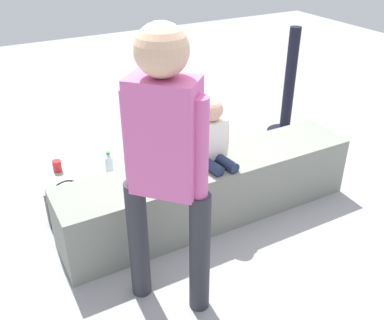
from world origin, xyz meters
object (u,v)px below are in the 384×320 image
object	(u,v)px
child_seated	(212,136)
cake_plate	(175,169)
water_bottle_near_gift	(109,165)
party_cup_red	(57,166)
adult_standing	(165,155)
handbag_black_leather	(69,206)
gift_bag	(253,155)
cake_box_white	(181,150)

from	to	relation	value
child_seated	cake_plate	world-z (taller)	child_seated
cake_plate	water_bottle_near_gift	world-z (taller)	cake_plate
cake_plate	party_cup_red	size ratio (longest dim) A/B	2.09
party_cup_red	adult_standing	bearing A→B (deg)	-82.76
water_bottle_near_gift	adult_standing	bearing A→B (deg)	-95.97
adult_standing	handbag_black_leather	size ratio (longest dim) A/B	4.67
cake_plate	party_cup_red	distance (m)	1.44
gift_bag	handbag_black_leather	size ratio (longest dim) A/B	0.92
child_seated	adult_standing	xyz separation A→B (m)	(-0.65, -0.60, 0.31)
adult_standing	handbag_black_leather	xyz separation A→B (m)	(-0.32, 1.07, -0.87)
child_seated	party_cup_red	xyz separation A→B (m)	(-0.88, 1.24, -0.64)
adult_standing	cake_box_white	distance (m)	2.02
cake_box_white	handbag_black_leather	xyz separation A→B (m)	(-1.21, -0.49, 0.06)
child_seated	cake_plate	distance (m)	0.36
party_cup_red	handbag_black_leather	size ratio (longest dim) A/B	0.30
adult_standing	gift_bag	distance (m)	1.90
cake_plate	adult_standing	bearing A→B (deg)	-119.85
cake_plate	water_bottle_near_gift	distance (m)	1.04
child_seated	adult_standing	size ratio (longest dim) A/B	0.29
adult_standing	cake_box_white	xyz separation A→B (m)	(0.89, 1.55, -0.93)
cake_plate	cake_box_white	bearing A→B (deg)	60.35
water_bottle_near_gift	handbag_black_leather	world-z (taller)	handbag_black_leather
cake_plate	party_cup_red	xyz separation A→B (m)	(-0.58, 1.24, -0.45)
handbag_black_leather	cake_plate	bearing A→B (deg)	-34.48
adult_standing	water_bottle_near_gift	world-z (taller)	adult_standing
child_seated	water_bottle_near_gift	bearing A→B (deg)	117.28
gift_bag	adult_standing	bearing A→B (deg)	-142.58
cake_plate	cake_box_white	distance (m)	1.17
cake_box_white	handbag_black_leather	bearing A→B (deg)	-158.16
cake_plate	handbag_black_leather	size ratio (longest dim) A/B	0.63
gift_bag	party_cup_red	size ratio (longest dim) A/B	3.05
adult_standing	party_cup_red	world-z (taller)	adult_standing
child_seated	gift_bag	bearing A→B (deg)	31.33
child_seated	cake_box_white	size ratio (longest dim) A/B	1.43
party_cup_red	handbag_black_leather	distance (m)	0.79
cake_plate	water_bottle_near_gift	size ratio (longest dim) A/B	0.95
adult_standing	handbag_black_leather	world-z (taller)	adult_standing
gift_bag	cake_box_white	size ratio (longest dim) A/B	0.97
adult_standing	cake_box_white	bearing A→B (deg)	60.27
gift_bag	party_cup_red	xyz separation A→B (m)	(-1.58, 0.82, -0.09)
gift_bag	water_bottle_near_gift	bearing A→B (deg)	156.32
water_bottle_near_gift	cake_box_white	xyz separation A→B (m)	(0.73, 0.01, -0.04)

